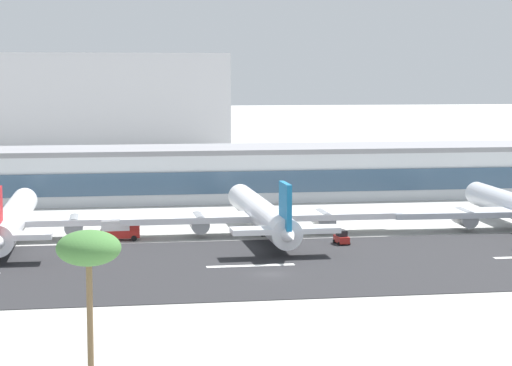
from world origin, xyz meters
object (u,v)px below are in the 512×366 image
(airliner_red_tail_gate_0, at_px, (12,220))
(service_baggage_tug_1, at_px, (342,238))
(terminal_building, at_px, (238,172))
(palm_tree_0, at_px, (89,250))
(distant_hotel_block, at_px, (67,103))
(service_box_truck_0, at_px, (120,229))
(airliner_blue_tail_gate_1, at_px, (263,215))

(airliner_red_tail_gate_0, height_order, service_baggage_tug_1, airliner_red_tail_gate_0)
(terminal_building, xyz_separation_m, airliner_red_tail_gate_0, (-42.15, -48.01, -2.06))
(terminal_building, height_order, palm_tree_0, palm_tree_0)
(terminal_building, height_order, distant_hotel_block, distant_hotel_block)
(distant_hotel_block, distance_m, airliner_red_tail_gate_0, 177.72)
(terminal_building, relative_size, airliner_red_tail_gate_0, 3.36)
(terminal_building, distance_m, service_box_truck_0, 55.84)
(distant_hotel_block, xyz_separation_m, service_baggage_tug_1, (47.08, -187.74, -15.33))
(airliner_blue_tail_gate_1, xyz_separation_m, service_box_truck_0, (-22.71, -0.63, -1.59))
(distant_hotel_block, relative_size, airliner_blue_tail_gate_1, 2.07)
(service_box_truck_0, distance_m, service_baggage_tug_1, 34.52)
(airliner_red_tail_gate_0, relative_size, airliner_blue_tail_gate_1, 0.99)
(airliner_red_tail_gate_0, height_order, service_box_truck_0, airliner_red_tail_gate_0)
(service_box_truck_0, bearing_deg, airliner_red_tail_gate_0, 173.08)
(airliner_blue_tail_gate_1, bearing_deg, distant_hotel_block, 11.16)
(service_box_truck_0, bearing_deg, airliner_blue_tail_gate_1, -0.23)
(terminal_building, relative_size, distant_hotel_block, 1.61)
(palm_tree_0, bearing_deg, terminal_building, 75.90)
(distant_hotel_block, height_order, airliner_blue_tail_gate_1, distant_hotel_block)
(airliner_red_tail_gate_0, distance_m, palm_tree_0, 70.89)
(airliner_red_tail_gate_0, bearing_deg, terminal_building, -40.84)
(distant_hotel_block, bearing_deg, service_baggage_tug_1, -75.92)
(distant_hotel_block, height_order, palm_tree_0, distant_hotel_block)
(airliner_red_tail_gate_0, height_order, airliner_blue_tail_gate_1, airliner_blue_tail_gate_1)
(palm_tree_0, bearing_deg, service_box_truck_0, 86.73)
(terminal_building, bearing_deg, airliner_blue_tail_gate_1, -93.39)
(terminal_building, bearing_deg, service_baggage_tug_1, -82.50)
(palm_tree_0, bearing_deg, service_baggage_tug_1, 57.70)
(airliner_red_tail_gate_0, distance_m, service_box_truck_0, 16.68)
(service_box_truck_0, height_order, service_baggage_tug_1, service_box_truck_0)
(service_box_truck_0, bearing_deg, palm_tree_0, -95.09)
(distant_hotel_block, bearing_deg, palm_tree_0, -87.70)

